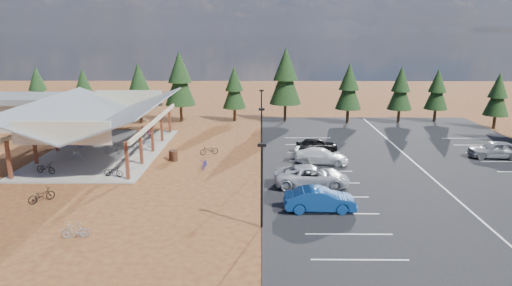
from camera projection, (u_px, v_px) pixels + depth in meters
name	position (u px, v px, depth m)	size (l,w,h in m)	color
ground	(200.00, 175.00, 36.88)	(140.00, 140.00, 0.00)	maroon
asphalt_lot	(417.00, 165.00, 39.59)	(27.00, 44.00, 0.04)	black
concrete_pad	(105.00, 152.00, 43.77)	(10.60, 18.60, 0.10)	gray
bike_pavilion	(102.00, 113.00, 42.86)	(11.65, 19.40, 4.97)	#5E2B1B
outbuilding	(17.00, 111.00, 54.11)	(11.00, 7.00, 3.90)	#ADA593
lamp_post_0	(262.00, 180.00, 26.40)	(0.50, 0.25, 5.14)	black
lamp_post_1	(262.00, 134.00, 38.05)	(0.50, 0.25, 5.14)	black
lamp_post_2	(261.00, 109.00, 49.69)	(0.50, 0.25, 5.14)	black
trash_bin_0	(174.00, 156.00, 40.74)	(0.60, 0.60, 0.90)	#3E2316
trash_bin_1	(172.00, 155.00, 41.11)	(0.60, 0.60, 0.90)	#3E2316
pine_0	(38.00, 87.00, 58.42)	(2.98, 2.98, 6.94)	#382314
pine_1	(84.00, 90.00, 57.25)	(2.90, 2.90, 6.76)	#382314
pine_2	(139.00, 86.00, 56.35)	(3.24, 3.24, 7.55)	#382314
pine_3	(180.00, 79.00, 57.05)	(3.83, 3.83, 8.92)	#382314
pine_4	(234.00, 88.00, 57.75)	(3.00, 3.00, 6.99)	#382314
pine_5	(286.00, 76.00, 57.20)	(4.03, 4.03, 9.39)	#382314
pine_6	(349.00, 87.00, 56.35)	(3.22, 3.22, 7.51)	#382314
pine_7	(401.00, 89.00, 56.60)	(3.05, 3.05, 7.10)	#382314
pine_8	(437.00, 90.00, 57.30)	(2.90, 2.90, 6.75)	#382314
pine_13	(498.00, 95.00, 53.16)	(2.86, 2.86, 6.66)	#382314
bike_0	(46.00, 168.00, 36.81)	(0.62, 1.78, 0.93)	black
bike_1	(76.00, 155.00, 40.54)	(0.42, 1.50, 0.90)	gray
bike_2	(75.00, 143.00, 45.10)	(0.63, 1.82, 0.95)	navy
bike_3	(91.00, 132.00, 49.42)	(0.51, 1.80, 1.08)	maroon
bike_4	(113.00, 171.00, 36.05)	(0.56, 1.61, 0.85)	black
bike_5	(113.00, 149.00, 42.56)	(0.43, 1.53, 0.92)	gray
bike_6	(145.00, 143.00, 45.00)	(0.56, 1.62, 0.85)	#1B5497
bike_7	(145.00, 131.00, 49.91)	(0.51, 1.81, 1.09)	maroon
bike_12	(41.00, 195.00, 30.99)	(0.64, 1.85, 0.97)	black
bike_13	(75.00, 231.00, 25.57)	(0.43, 1.54, 0.92)	gray
bike_14	(205.00, 164.00, 38.51)	(0.55, 1.59, 0.84)	navy
bike_16	(209.00, 150.00, 42.76)	(0.61, 1.74, 0.91)	black
car_1	(320.00, 200.00, 29.30)	(1.61, 4.61, 1.52)	navy
car_2	(312.00, 176.00, 33.91)	(2.59, 5.62, 1.56)	#B4B6BD
car_3	(321.00, 156.00, 39.76)	(1.88, 4.62, 1.34)	white
car_4	(317.00, 145.00, 43.67)	(1.60, 3.97, 1.35)	black
car_8	(495.00, 149.00, 41.50)	(1.86, 4.63, 1.58)	#96979C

